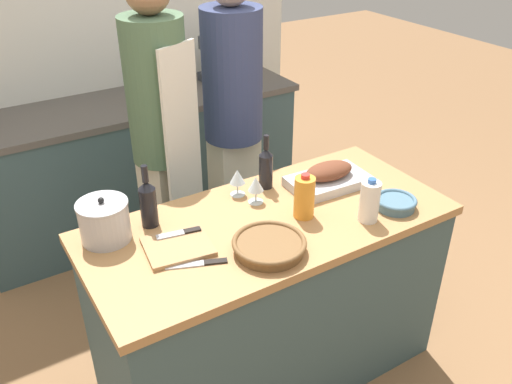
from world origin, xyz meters
The scene contains 22 objects.
ground_plane centered at (0.00, 0.00, 0.00)m, with size 12.00×12.00×0.00m, color #8E6642.
kitchen_island centered at (0.00, 0.00, 0.43)m, with size 1.55×0.71×0.87m.
back_counter centered at (0.00, 1.56, 0.44)m, with size 2.13×0.60×0.89m.
back_wall centered at (0.00, 1.91, 1.27)m, with size 2.63×0.10×2.55m.
roasting_pan centered at (0.38, 0.10, 0.91)m, with size 0.38×0.23×0.11m.
wicker_basket centered at (-0.12, -0.19, 0.90)m, with size 0.29×0.29×0.05m.
cutting_board centered at (-0.41, 0.02, 0.88)m, with size 0.28×0.25×0.02m.
stock_pot centered at (-0.62, 0.22, 0.95)m, with size 0.20×0.20×0.19m.
mixing_bowl centered at (0.51, -0.21, 0.89)m, with size 0.18×0.18×0.05m.
juice_jug centered at (0.14, -0.05, 0.96)m, with size 0.09×0.09×0.20m.
milk_jug centered at (0.35, -0.22, 0.96)m, with size 0.08×0.08×0.19m.
wine_bottle_green centered at (-0.44, 0.22, 0.97)m, with size 0.07×0.07×0.27m.
wine_bottle_dark centered at (0.13, 0.24, 0.97)m, with size 0.06×0.06×0.26m.
wine_glass_left centered at (0.02, 0.15, 0.95)m, with size 0.07×0.07×0.13m.
wine_glass_right centered at (-0.01, 0.25, 0.96)m, with size 0.07×0.07×0.13m.
knife_chef centered at (-0.38, -0.11, 0.87)m, with size 0.22×0.11×0.01m.
knife_paring centered at (-0.37, 0.08, 0.89)m, with size 0.18×0.06×0.01m.
stand_mixer centered at (0.62, 1.65, 1.01)m, with size 0.18×0.14×0.31m.
condiment_bottle_tall centered at (0.36, 1.61, 0.96)m, with size 0.07×0.07×0.16m.
condiment_bottle_short centered at (0.06, 1.51, 0.99)m, with size 0.05×0.05×0.22m.
person_cook_aproned centered at (-0.13, 0.79, 1.00)m, with size 0.32×0.34×1.77m.
person_cook_guest centered at (0.31, 0.85, 0.98)m, with size 0.32×0.32×1.75m.
Camera 1 is at (-1.04, -1.57, 2.10)m, focal length 38.00 mm.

